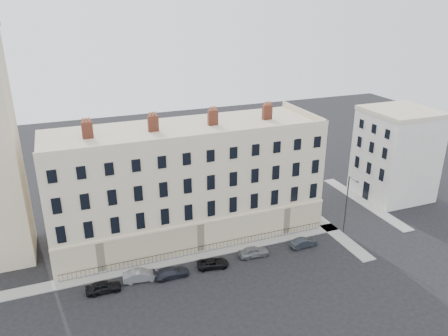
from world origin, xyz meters
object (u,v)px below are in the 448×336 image
(car_a, at_px, (103,287))
(car_c, at_px, (172,272))
(car_e, at_px, (254,252))
(car_f, at_px, (304,243))
(car_b, at_px, (141,275))
(car_d, at_px, (213,263))
(streetlamp, at_px, (347,203))

(car_a, height_order, car_c, car_a)
(car_c, bearing_deg, car_e, -87.80)
(car_a, bearing_deg, car_e, -87.12)
(car_a, height_order, car_f, car_a)
(car_b, height_order, car_d, car_b)
(car_a, bearing_deg, car_c, -88.68)
(car_a, distance_m, car_c, 7.84)
(car_d, bearing_deg, car_a, 99.65)
(car_d, relative_size, car_f, 1.07)
(car_c, distance_m, car_d, 5.23)
(car_e, bearing_deg, car_c, 96.12)
(streetlamp, bearing_deg, car_c, -171.85)
(car_c, xyz_separation_m, streetlamp, (25.09, 1.18, 4.15))
(car_b, relative_size, car_f, 1.12)
(car_d, bearing_deg, car_e, -76.64)
(car_d, height_order, car_e, car_e)
(car_a, bearing_deg, streetlamp, -86.65)
(car_f, relative_size, streetlamp, 0.43)
(car_b, xyz_separation_m, car_c, (3.50, -0.63, -0.07))
(car_d, relative_size, car_e, 1.00)
(car_a, xyz_separation_m, car_e, (18.74, 0.52, 0.01))
(car_d, bearing_deg, car_c, 100.30)
(car_e, distance_m, car_f, 7.13)
(car_b, relative_size, streetlamp, 0.48)
(streetlamp, bearing_deg, car_e, -171.86)
(car_d, bearing_deg, car_b, 95.72)
(car_b, height_order, car_c, car_b)
(car_a, distance_m, car_b, 4.38)
(car_c, height_order, car_d, car_c)
(car_f, bearing_deg, car_b, 86.59)
(car_b, xyz_separation_m, streetlamp, (28.60, 0.55, 4.09))
(streetlamp, bearing_deg, car_d, -171.43)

